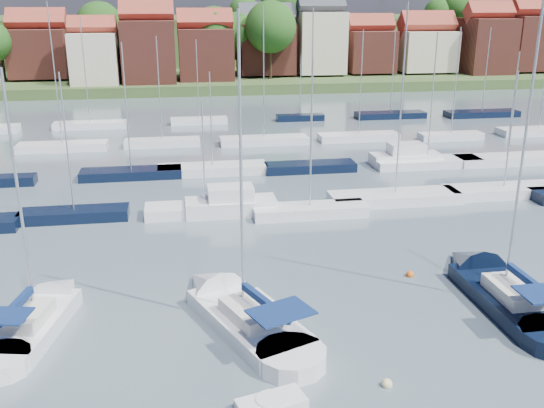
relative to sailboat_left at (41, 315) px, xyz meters
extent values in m
plane|color=#42525A|center=(16.52, 35.13, -0.36)|extent=(260.00, 260.00, 0.00)
cube|color=silver|center=(-0.23, -1.07, -0.11)|extent=(4.03, 6.95, 1.20)
cone|color=silver|center=(0.63, 2.91, -0.11)|extent=(3.32, 3.67, 2.72)
cylinder|color=silver|center=(-0.92, -4.26, -0.11)|extent=(3.23, 3.23, 1.20)
cube|color=silver|center=(-0.33, -1.52, 0.84)|extent=(2.43, 3.06, 0.70)
cylinder|color=#B2B2B7|center=(-0.14, -0.63, 6.53)|extent=(0.14, 0.14, 12.08)
cylinder|color=#B2B2B7|center=(-0.52, -2.40, 1.69)|extent=(0.86, 3.56, 0.10)
cube|color=navy|center=(-0.52, -2.40, 1.84)|extent=(1.02, 3.43, 0.35)
cube|color=navy|center=(-0.76, -3.55, 1.99)|extent=(2.60, 2.08, 0.08)
cube|color=silver|center=(10.43, -2.35, -0.11)|extent=(5.99, 8.51, 1.20)
cone|color=silver|center=(8.58, 2.19, -0.11)|extent=(4.47, 4.77, 3.27)
cylinder|color=silver|center=(11.91, -5.99, -0.11)|extent=(4.26, 4.26, 1.20)
cube|color=silver|center=(10.63, -2.86, 0.84)|extent=(3.36, 3.89, 0.70)
cylinder|color=#B2B2B7|center=(10.22, -1.85, 7.76)|extent=(0.14, 0.14, 14.54)
cylinder|color=#B2B2B7|center=(11.05, -3.87, 1.69)|extent=(1.74, 4.08, 0.10)
cube|color=navy|center=(11.05, -3.87, 1.84)|extent=(1.84, 3.95, 0.35)
cube|color=navy|center=(11.58, -5.18, 1.99)|extent=(3.32, 2.87, 0.08)
cube|color=black|center=(24.63, -2.25, -0.11)|extent=(3.38, 8.05, 1.20)
cone|color=black|center=(24.61, 2.78, -0.11)|extent=(3.36, 3.92, 3.35)
cube|color=silver|center=(24.63, -2.81, 0.84)|extent=(2.36, 3.36, 0.70)
cylinder|color=#B2B2B7|center=(24.62, -1.69, 8.10)|extent=(0.14, 0.14, 15.23)
cylinder|color=#B2B2B7|center=(24.63, -3.93, 1.69)|extent=(0.12, 4.47, 0.10)
cube|color=navy|center=(24.63, -3.93, 1.84)|extent=(0.31, 4.25, 0.35)
cube|color=silver|center=(10.55, -8.86, -0.16)|extent=(3.01, 1.95, 0.54)
cylinder|color=silver|center=(10.55, -8.86, -0.01)|extent=(1.29, 1.29, 0.35)
sphere|color=#D85914|center=(11.37, -4.98, -0.36)|extent=(0.41, 0.41, 0.41)
sphere|color=beige|center=(15.69, -8.10, -0.36)|extent=(0.48, 0.48, 0.48)
sphere|color=#D85914|center=(20.75, 2.19, -0.36)|extent=(0.49, 0.49, 0.49)
cube|color=black|center=(-0.59, 15.67, -0.01)|extent=(8.01, 2.24, 1.00)
cylinder|color=#B2B2B7|center=(-0.59, 15.67, 5.57)|extent=(0.12, 0.12, 10.16)
cube|color=silver|center=(9.25, 15.34, -0.01)|extent=(9.22, 2.58, 1.00)
cylinder|color=#B2B2B7|center=(9.25, 15.34, 4.58)|extent=(0.12, 0.12, 8.18)
cube|color=silver|center=(17.15, 13.74, -0.01)|extent=(8.78, 2.46, 1.00)
cylinder|color=#B2B2B7|center=(17.15, 13.74, 6.02)|extent=(0.12, 0.12, 11.06)
cube|color=silver|center=(24.75, 15.80, -0.01)|extent=(10.79, 3.02, 1.00)
cylinder|color=#B2B2B7|center=(24.75, 15.80, 7.92)|extent=(0.12, 0.12, 14.87)
cube|color=silver|center=(34.50, 16.16, -0.01)|extent=(10.13, 2.84, 1.00)
cylinder|color=#B2B2B7|center=(34.50, 16.16, 5.29)|extent=(0.12, 0.12, 9.59)
cube|color=silver|center=(11.21, 15.13, 0.14)|extent=(7.00, 2.60, 1.40)
cube|color=silver|center=(11.21, 15.13, 1.24)|extent=(3.50, 2.20, 1.30)
cube|color=black|center=(2.97, 26.77, -0.01)|extent=(9.30, 2.60, 1.00)
cylinder|color=#B2B2B7|center=(2.97, 26.77, 6.23)|extent=(0.12, 0.12, 11.48)
cube|color=silver|center=(10.58, 27.15, -0.01)|extent=(10.40, 2.91, 1.00)
cylinder|color=#B2B2B7|center=(10.58, 27.15, 4.87)|extent=(0.12, 0.12, 8.77)
cube|color=black|center=(20.00, 26.42, -0.01)|extent=(8.80, 2.46, 1.00)
cylinder|color=#B2B2B7|center=(20.00, 26.42, 7.65)|extent=(0.12, 0.12, 14.33)
cube|color=silver|center=(31.92, 26.30, -0.01)|extent=(10.73, 3.00, 1.00)
cylinder|color=#B2B2B7|center=(31.92, 26.30, 6.56)|extent=(0.12, 0.12, 12.14)
cube|color=silver|center=(40.34, 26.10, -0.01)|extent=(10.48, 2.93, 1.00)
cylinder|color=#B2B2B7|center=(40.34, 26.10, 5.63)|extent=(0.12, 0.12, 10.28)
cube|color=silver|center=(29.98, 27.13, 0.14)|extent=(7.00, 2.60, 1.40)
cube|color=silver|center=(29.98, 27.13, 1.24)|extent=(3.50, 2.20, 1.30)
cube|color=silver|center=(-5.20, 39.34, -0.01)|extent=(9.71, 2.72, 1.00)
cylinder|color=#B2B2B7|center=(-5.20, 39.34, 7.93)|extent=(0.12, 0.12, 14.88)
cube|color=silver|center=(5.68, 39.64, -0.01)|extent=(8.49, 2.38, 1.00)
cylinder|color=#B2B2B7|center=(5.68, 39.64, 6.15)|extent=(0.12, 0.12, 11.31)
cube|color=silver|center=(17.31, 38.91, -0.01)|extent=(10.16, 2.85, 1.00)
cylinder|color=#B2B2B7|center=(17.31, 38.91, 7.79)|extent=(0.12, 0.12, 14.59)
cube|color=silver|center=(28.69, 39.03, -0.01)|extent=(9.53, 2.67, 1.00)
cylinder|color=#B2B2B7|center=(28.69, 39.03, 6.45)|extent=(0.12, 0.12, 11.91)
cube|color=silver|center=(39.68, 37.64, -0.01)|extent=(7.62, 2.13, 1.00)
cylinder|color=#B2B2B7|center=(39.68, 37.64, 6.55)|extent=(0.12, 0.12, 12.13)
cube|color=silver|center=(51.74, 38.72, -0.01)|extent=(10.17, 2.85, 1.00)
cylinder|color=#B2B2B7|center=(51.74, 38.72, 5.36)|extent=(0.12, 0.12, 9.73)
cube|color=silver|center=(-3.74, 51.69, -0.01)|extent=(9.24, 2.59, 1.00)
cylinder|color=#B2B2B7|center=(-3.74, 51.69, 7.07)|extent=(0.12, 0.12, 13.17)
cube|color=silver|center=(10.44, 52.44, -0.01)|extent=(7.57, 2.12, 1.00)
cylinder|color=#B2B2B7|center=(10.44, 52.44, 5.61)|extent=(0.12, 0.12, 10.24)
cube|color=black|center=(24.40, 52.60, -0.01)|extent=(6.58, 1.84, 1.00)
cylinder|color=#B2B2B7|center=(24.40, 52.60, 4.49)|extent=(0.12, 0.12, 8.01)
cube|color=black|center=(37.46, 52.54, -0.01)|extent=(9.92, 2.78, 1.00)
cylinder|color=#B2B2B7|center=(37.46, 52.54, 5.95)|extent=(0.12, 0.12, 10.92)
cube|color=black|center=(50.80, 51.50, -0.01)|extent=(10.55, 2.95, 1.00)
cylinder|color=#B2B2B7|center=(50.80, 51.50, 6.25)|extent=(0.12, 0.12, 11.51)
cube|color=#3D572B|center=(16.52, 112.13, -0.06)|extent=(200.00, 70.00, 3.00)
cube|color=#3D572B|center=(16.52, 137.13, 4.64)|extent=(200.00, 60.00, 14.00)
cube|color=brown|center=(-17.13, 92.92, 6.20)|extent=(10.37, 9.97, 8.73)
cube|color=brown|center=(-17.13, 92.92, 11.84)|extent=(10.57, 5.13, 5.13)
cube|color=beige|center=(-6.22, 84.14, 5.72)|extent=(8.09, 8.80, 8.96)
cube|color=brown|center=(-6.22, 84.14, 11.19)|extent=(8.25, 4.00, 4.00)
cube|color=brown|center=(3.17, 85.07, 6.72)|extent=(9.36, 10.17, 10.97)
cube|color=brown|center=(3.17, 85.07, 13.36)|extent=(9.54, 4.63, 4.63)
cube|color=brown|center=(13.47, 86.78, 5.95)|extent=(9.90, 8.56, 9.42)
cube|color=brown|center=(13.47, 86.78, 11.87)|extent=(10.10, 4.90, 4.90)
cube|color=brown|center=(25.61, 91.78, 6.59)|extent=(10.59, 8.93, 9.49)
cube|color=#383A42|center=(25.61, 91.78, 12.63)|extent=(10.80, 5.24, 5.24)
cube|color=beige|center=(36.23, 90.93, 7.66)|extent=(9.01, 8.61, 11.65)
cube|color=#383A42|center=(36.23, 90.93, 14.59)|extent=(9.19, 4.46, 4.46)
cube|color=brown|center=(46.69, 92.13, 5.84)|extent=(9.10, 9.34, 8.00)
cube|color=brown|center=(46.69, 92.13, 10.96)|extent=(9.28, 4.50, 4.50)
cube|color=beige|center=(58.47, 91.73, 5.78)|extent=(10.86, 9.59, 7.88)
cube|color=brown|center=(58.47, 91.73, 11.05)|extent=(11.07, 5.37, 5.37)
cube|color=brown|center=(70.27, 89.05, 6.73)|extent=(9.18, 9.96, 10.97)
cube|color=brown|center=(70.27, 89.05, 13.34)|extent=(9.36, 4.54, 4.54)
cube|color=brown|center=(81.70, 90.35, 7.22)|extent=(11.39, 9.67, 10.76)
cube|color=brown|center=(81.70, 90.35, 14.00)|extent=(11.62, 5.64, 5.64)
cylinder|color=#382619|center=(73.29, 110.64, 8.15)|extent=(0.50, 0.50, 4.47)
sphere|color=#2E591C|center=(73.29, 110.64, 14.22)|extent=(8.18, 8.18, 8.18)
cylinder|color=#382619|center=(19.98, 91.06, 3.47)|extent=(0.50, 0.50, 4.46)
sphere|color=#2E591C|center=(19.98, 91.06, 9.52)|extent=(8.15, 8.15, 8.15)
cylinder|color=#382619|center=(31.74, 108.81, 8.21)|extent=(0.50, 0.50, 5.15)
sphere|color=#2E591C|center=(31.74, 108.81, 15.20)|extent=(9.41, 9.41, 9.41)
cylinder|color=#382619|center=(2.98, 111.45, 8.32)|extent=(0.50, 0.50, 4.56)
sphere|color=#2E591C|center=(2.98, 111.45, 14.51)|extent=(8.34, 8.34, 8.34)
cylinder|color=#382619|center=(-6.72, 100.38, 3.82)|extent=(0.50, 0.50, 5.15)
sphere|color=#2E591C|center=(-6.72, 100.38, 10.81)|extent=(9.42, 9.42, 9.42)
cylinder|color=#382619|center=(-22.16, 102.45, 6.40)|extent=(0.50, 0.50, 3.42)
sphere|color=#2E591C|center=(-22.16, 102.45, 11.04)|extent=(6.26, 6.26, 6.26)
cylinder|color=#382619|center=(30.27, 99.84, 3.12)|extent=(0.50, 0.50, 3.77)
sphere|color=#2E591C|center=(30.27, 99.84, 8.24)|extent=(6.89, 6.89, 6.89)
cylinder|color=#382619|center=(25.56, 86.07, 3.85)|extent=(0.50, 0.50, 5.21)
sphere|color=#2E591C|center=(25.56, 86.07, 10.92)|extent=(9.53, 9.53, 9.53)
cylinder|color=#382619|center=(78.45, 96.76, 2.73)|extent=(0.50, 0.50, 2.97)
sphere|color=#2E591C|center=(78.45, 96.76, 6.76)|extent=(5.44, 5.44, 5.44)
cylinder|color=#382619|center=(15.37, 88.89, 3.66)|extent=(0.50, 0.50, 4.84)
sphere|color=#2E591C|center=(15.37, 88.89, 10.23)|extent=(8.85, 8.85, 8.85)
cylinder|color=#382619|center=(69.20, 110.85, 7.81)|extent=(0.50, 0.50, 3.72)
sphere|color=#2E591C|center=(69.20, 110.85, 12.85)|extent=(6.80, 6.80, 6.80)
cylinder|color=#382619|center=(70.57, 89.26, 3.26)|extent=(0.50, 0.50, 4.05)
sphere|color=#2E591C|center=(70.57, 89.26, 8.75)|extent=(7.40, 7.40, 7.40)
cylinder|color=#382619|center=(23.35, 108.43, 7.55)|extent=(0.50, 0.50, 3.93)
sphere|color=#2E591C|center=(23.35, 108.43, 12.88)|extent=(7.19, 7.19, 7.19)
cylinder|color=#382619|center=(47.17, 95.31, 3.15)|extent=(0.50, 0.50, 3.82)
sphere|color=#2E591C|center=(47.17, 95.31, 8.34)|extent=(6.99, 6.99, 6.99)
cylinder|color=#382619|center=(-0.93, 88.26, 2.98)|extent=(0.50, 0.50, 3.48)
sphere|color=#2E591C|center=(-0.93, 88.26, 7.71)|extent=(6.37, 6.37, 6.37)
cylinder|color=#382619|center=(74.03, 97.94, 2.73)|extent=(0.50, 0.50, 2.99)
sphere|color=#2E591C|center=(74.03, 97.94, 6.78)|extent=(5.46, 5.46, 5.46)
cylinder|color=#382619|center=(20.13, 94.18, 2.86)|extent=(0.50, 0.50, 3.25)
sphere|color=#2E591C|center=(20.13, 94.18, 7.27)|extent=(5.94, 5.94, 5.94)
cylinder|color=#382619|center=(13.46, 95.87, 2.73)|extent=(0.50, 0.50, 2.98)
sphere|color=#2E591C|center=(13.46, 95.87, 6.78)|extent=(5.46, 5.46, 5.46)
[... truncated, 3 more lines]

